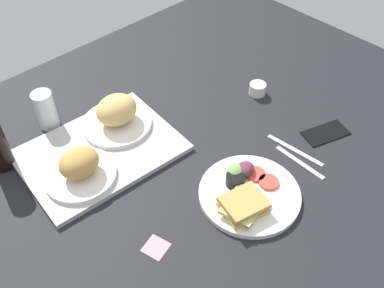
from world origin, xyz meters
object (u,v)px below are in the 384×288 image
bread_plate_near (79,168)px  cell_phone (326,133)px  knife (295,150)px  drinking_glass (46,110)px  sticky_note (156,247)px  bread_plate_far (117,114)px  serving_tray (100,151)px  fork (300,162)px  espresso_cup (257,89)px  plate_with_salad (247,193)px

bread_plate_near → cell_phone: size_ratio=1.40×
cell_phone → knife: bearing=-170.6°
drinking_glass → sticky_note: drinking_glass is taller
bread_plate_near → bread_plate_far: size_ratio=0.93×
serving_tray → cell_phone: serving_tray is taller
cell_phone → sticky_note: size_ratio=2.57×
sticky_note → knife: bearing=-3.6°
knife → sticky_note: 51.85cm
knife → cell_phone: (12.81, -2.15, 0.15)cm
knife → bread_plate_near: bearing=51.5°
fork → cell_phone: bearing=-82.3°
fork → knife: 5.00cm
drinking_glass → cell_phone: (60.35, -62.74, -5.88)cm
serving_tray → espresso_cup: espresso_cup is taller
bread_plate_near → sticky_note: bearing=-88.3°
knife → drinking_glass: bearing=32.6°
fork → sticky_note: (-48.74, 7.29, -0.19)cm
bread_plate_far → espresso_cup: bread_plate_far is taller
bread_plate_near → espresso_cup: 65.77cm
bread_plate_near → cell_phone: bread_plate_near is taller
plate_with_salad → drinking_glass: drinking_glass is taller
sticky_note → bread_plate_near: bearing=91.7°
bread_plate_near → plate_with_salad: size_ratio=0.73×
cell_phone → bread_plate_near: bearing=169.8°
plate_with_salad → fork: plate_with_salad is taller
fork → serving_tray: bearing=43.8°
cell_phone → bread_plate_far: bearing=153.1°
serving_tray → bread_plate_near: size_ratio=2.23×
cell_phone → espresso_cup: bearing=109.6°
serving_tray → plate_with_salad: 45.18cm
bread_plate_far → knife: size_ratio=1.14×
espresso_cup → fork: (-15.46, -29.61, -1.75)cm
plate_with_salad → sticky_note: (-28.08, 4.88, -1.68)cm
espresso_cup → fork: espresso_cup is taller
drinking_glass → plate_with_salad: bearing=-69.0°
bread_plate_far → espresso_cup: bearing=-22.6°
plate_with_salad → drinking_glass: bearing=111.0°
espresso_cup → cell_phone: bearing=-89.3°
drinking_glass → knife: drinking_glass is taller
serving_tray → knife: bearing=-42.4°
knife → cell_phone: cell_phone is taller
espresso_cup → drinking_glass: bearing=149.8°
bread_plate_far → sticky_note: (-19.22, -41.07, -5.59)cm
bread_plate_far → drinking_glass: drinking_glass is taller
espresso_cup → fork: 33.45cm
cell_phone → sticky_note: 64.78cm
cell_phone → plate_with_salad: bearing=-162.0°
bread_plate_far → espresso_cup: (44.98, -18.76, -3.65)cm
bread_plate_near → espresso_cup: bread_plate_near is taller
drinking_glass → espresso_cup: bearing=-30.2°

